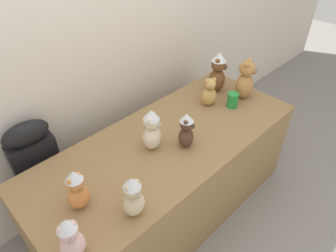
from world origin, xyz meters
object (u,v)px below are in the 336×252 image
object	(u,v)px
teddy_bear_caramel	(245,80)
party_cup_green	(233,100)
teddy_bear_blush	(71,238)
teddy_bear_cocoa	(186,131)
instrument_case	(42,177)
teddy_bear_sand	(133,197)
display_table	(168,178)
teddy_bear_ginger	(77,190)
teddy_bear_honey	(209,93)
teddy_bear_chestnut	(218,72)
teddy_bear_cream	(152,130)

from	to	relation	value
teddy_bear_caramel	party_cup_green	size ratio (longest dim) A/B	2.82
teddy_bear_blush	teddy_bear_cocoa	world-z (taller)	teddy_bear_blush
instrument_case	teddy_bear_caramel	distance (m)	1.59
instrument_case	teddy_bear_sand	xyz separation A→B (m)	(0.17, -0.79, 0.36)
teddy_bear_blush	display_table	bearing A→B (deg)	26.39
teddy_bear_ginger	teddy_bear_honey	distance (m)	1.18
display_table	teddy_bear_chestnut	distance (m)	0.89
teddy_bear_cocoa	teddy_bear_sand	world-z (taller)	teddy_bear_sand
teddy_bear_sand	teddy_bear_cream	world-z (taller)	teddy_bear_cream
instrument_case	teddy_bear_ginger	xyz separation A→B (m)	(-0.00, -0.57, 0.36)
teddy_bear_cocoa	teddy_bear_sand	distance (m)	0.57
teddy_bear_blush	teddy_bear_ginger	distance (m)	0.26
instrument_case	teddy_bear_sand	world-z (taller)	teddy_bear_sand
teddy_bear_cocoa	teddy_bear_honey	xyz separation A→B (m)	(0.46, 0.19, -0.02)
teddy_bear_chestnut	teddy_bear_ginger	bearing A→B (deg)	166.76
teddy_bear_cream	teddy_bear_caramel	bearing A→B (deg)	-31.13
teddy_bear_chestnut	teddy_bear_caramel	distance (m)	0.22
teddy_bear_cream	teddy_bear_caramel	distance (m)	0.89
teddy_bear_blush	teddy_bear_chestnut	world-z (taller)	teddy_bear_chestnut
teddy_bear_cocoa	teddy_bear_caramel	world-z (taller)	teddy_bear_caramel
teddy_bear_caramel	teddy_bear_honey	xyz separation A→B (m)	(-0.27, 0.12, -0.04)
teddy_bear_blush	teddy_bear_chestnut	distance (m)	1.59
teddy_bear_blush	teddy_bear_ginger	size ratio (longest dim) A/B	0.99
teddy_bear_chestnut	teddy_bear_caramel	xyz separation A→B (m)	(0.07, -0.21, -0.01)
instrument_case	teddy_bear_ginger	bearing A→B (deg)	-86.82
teddy_bear_ginger	teddy_bear_cream	world-z (taller)	teddy_bear_cream
teddy_bear_caramel	instrument_case	bearing A→B (deg)	139.27
party_cup_green	teddy_bear_blush	bearing A→B (deg)	-172.04
teddy_bear_blush	teddy_bear_sand	bearing A→B (deg)	6.24
teddy_bear_ginger	display_table	bearing A→B (deg)	-8.47
teddy_bear_caramel	party_cup_green	world-z (taller)	teddy_bear_caramel
display_table	teddy_bear_cocoa	bearing A→B (deg)	-66.50
display_table	teddy_bear_caramel	world-z (taller)	teddy_bear_caramel
instrument_case	teddy_bear_caramel	xyz separation A→B (m)	(1.44, -0.55, 0.38)
display_table	teddy_bear_blush	size ratio (longest dim) A/B	7.63
teddy_bear_cocoa	party_cup_green	xyz separation A→B (m)	(0.56, 0.05, -0.06)
teddy_bear_chestnut	teddy_bear_cream	size ratio (longest dim) A/B	1.15
display_table	teddy_bear_cream	world-z (taller)	teddy_bear_cream
teddy_bear_ginger	teddy_bear_honey	size ratio (longest dim) A/B	1.12
instrument_case	teddy_bear_honey	size ratio (longest dim) A/B	4.14
teddy_bear_cocoa	display_table	bearing A→B (deg)	81.91
teddy_bear_cocoa	teddy_bear_sand	xyz separation A→B (m)	(-0.55, -0.16, 0.00)
teddy_bear_blush	teddy_bear_cream	bearing A→B (deg)	30.60
instrument_case	teddy_bear_cocoa	xyz separation A→B (m)	(0.72, -0.63, 0.36)
teddy_bear_blush	teddy_bear_cream	size ratio (longest dim) A/B	0.87
teddy_bear_cocoa	teddy_bear_caramel	distance (m)	0.73
teddy_bear_cocoa	teddy_bear_ginger	bearing A→B (deg)	143.52
display_table	teddy_bear_caramel	size ratio (longest dim) A/B	6.08
teddy_bear_ginger	teddy_bear_sand	bearing A→B (deg)	-65.84
teddy_bear_ginger	teddy_bear_sand	xyz separation A→B (m)	(0.17, -0.22, 0.00)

